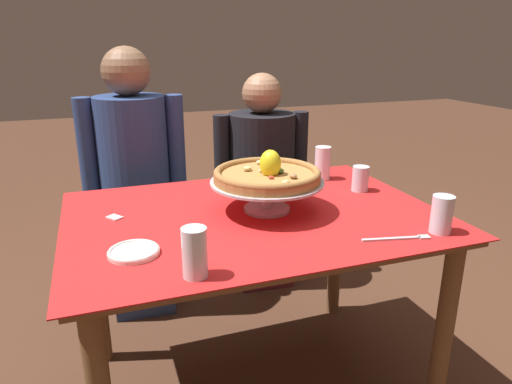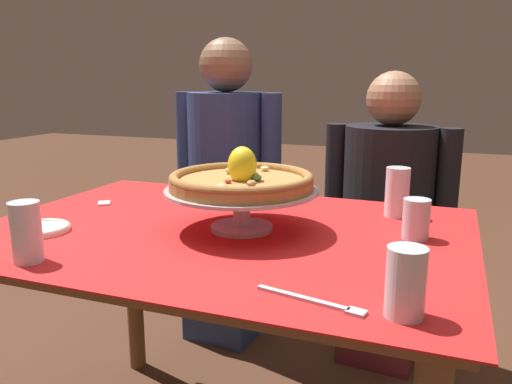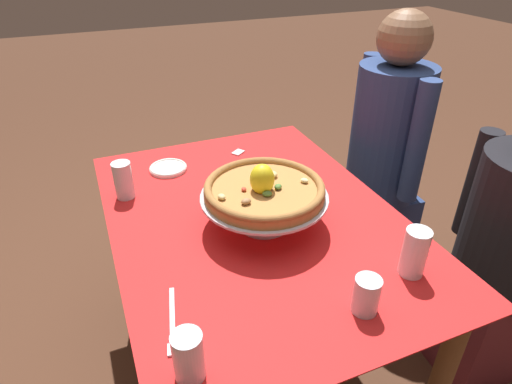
{
  "view_description": "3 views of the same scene",
  "coord_description": "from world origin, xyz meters",
  "px_view_note": "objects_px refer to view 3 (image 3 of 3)",
  "views": [
    {
      "loc": [
        -0.48,
        -1.38,
        1.28
      ],
      "look_at": [
        0.03,
        0.07,
        0.77
      ],
      "focal_mm": 32.36,
      "sensor_mm": 36.0,
      "label": 1
    },
    {
      "loc": [
        0.53,
        -1.14,
        1.09
      ],
      "look_at": [
        0.08,
        0.03,
        0.81
      ],
      "focal_mm": 35.85,
      "sensor_mm": 36.0,
      "label": 2
    },
    {
      "loc": [
        1.06,
        -0.43,
        1.51
      ],
      "look_at": [
        0.03,
        -0.01,
        0.83
      ],
      "focal_mm": 30.48,
      "sensor_mm": 36.0,
      "label": 3
    }
  ],
  "objects_px": {
    "water_glass_front_left": "(124,183)",
    "diner_left": "(383,163)",
    "sugar_packet": "(238,152)",
    "pizza": "(264,189)",
    "water_glass_side_right": "(366,297)",
    "pizza_stand": "(264,203)",
    "dinner_fork": "(172,324)",
    "water_glass_back_right": "(414,255)",
    "water_glass_front_right": "(189,359)",
    "diner_right": "(507,257)",
    "side_plate": "(168,168)"
  },
  "relations": [
    {
      "from": "water_glass_front_left",
      "to": "diner_left",
      "type": "xyz_separation_m",
      "value": [
        -0.04,
        1.12,
        -0.17
      ]
    },
    {
      "from": "sugar_packet",
      "to": "pizza",
      "type": "bearing_deg",
      "value": -11.42
    },
    {
      "from": "water_glass_side_right",
      "to": "pizza_stand",
      "type": "bearing_deg",
      "value": -168.66
    },
    {
      "from": "dinner_fork",
      "to": "water_glass_front_left",
      "type": "bearing_deg",
      "value": -178.37
    },
    {
      "from": "water_glass_front_left",
      "to": "dinner_fork",
      "type": "relative_size",
      "value": 0.63
    },
    {
      "from": "water_glass_side_right",
      "to": "water_glass_back_right",
      "type": "xyz_separation_m",
      "value": [
        -0.06,
        0.19,
        0.02
      ]
    },
    {
      "from": "pizza",
      "to": "dinner_fork",
      "type": "height_order",
      "value": "pizza"
    },
    {
      "from": "pizza_stand",
      "to": "water_glass_front_right",
      "type": "bearing_deg",
      "value": -39.21
    },
    {
      "from": "dinner_fork",
      "to": "diner_right",
      "type": "bearing_deg",
      "value": 90.64
    },
    {
      "from": "water_glass_back_right",
      "to": "sugar_packet",
      "type": "xyz_separation_m",
      "value": [
        -0.85,
        -0.17,
        -0.06
      ]
    },
    {
      "from": "water_glass_front_left",
      "to": "diner_left",
      "type": "height_order",
      "value": "diner_left"
    },
    {
      "from": "pizza",
      "to": "water_glass_front_right",
      "type": "relative_size",
      "value": 3.08
    },
    {
      "from": "water_glass_front_left",
      "to": "sugar_packet",
      "type": "distance_m",
      "value": 0.5
    },
    {
      "from": "water_glass_back_right",
      "to": "side_plate",
      "type": "height_order",
      "value": "water_glass_back_right"
    },
    {
      "from": "water_glass_back_right",
      "to": "water_glass_front_left",
      "type": "height_order",
      "value": "water_glass_back_right"
    },
    {
      "from": "diner_right",
      "to": "water_glass_front_left",
      "type": "bearing_deg",
      "value": -117.28
    },
    {
      "from": "pizza",
      "to": "diner_left",
      "type": "height_order",
      "value": "diner_left"
    },
    {
      "from": "water_glass_side_right",
      "to": "diner_right",
      "type": "bearing_deg",
      "value": 101.52
    },
    {
      "from": "pizza",
      "to": "diner_right",
      "type": "bearing_deg",
      "value": 71.16
    },
    {
      "from": "water_glass_front_left",
      "to": "water_glass_front_right",
      "type": "bearing_deg",
      "value": 1.62
    },
    {
      "from": "diner_left",
      "to": "diner_right",
      "type": "distance_m",
      "value": 0.65
    },
    {
      "from": "side_plate",
      "to": "sugar_packet",
      "type": "xyz_separation_m",
      "value": [
        -0.03,
        0.3,
        -0.01
      ]
    },
    {
      "from": "water_glass_side_right",
      "to": "sugar_packet",
      "type": "xyz_separation_m",
      "value": [
        -0.92,
        0.02,
        -0.04
      ]
    },
    {
      "from": "water_glass_front_right",
      "to": "side_plate",
      "type": "height_order",
      "value": "water_glass_front_right"
    },
    {
      "from": "water_glass_side_right",
      "to": "dinner_fork",
      "type": "bearing_deg",
      "value": -106.74
    },
    {
      "from": "dinner_fork",
      "to": "sugar_packet",
      "type": "xyz_separation_m",
      "value": [
        -0.78,
        0.46,
        -0.0
      ]
    },
    {
      "from": "water_glass_back_right",
      "to": "water_glass_front_right",
      "type": "bearing_deg",
      "value": -82.85
    },
    {
      "from": "water_glass_side_right",
      "to": "water_glass_front_left",
      "type": "xyz_separation_m",
      "value": [
        -0.75,
        -0.46,
        0.01
      ]
    },
    {
      "from": "pizza",
      "to": "water_glass_front_left",
      "type": "height_order",
      "value": "pizza"
    },
    {
      "from": "water_glass_side_right",
      "to": "sugar_packet",
      "type": "bearing_deg",
      "value": 178.97
    },
    {
      "from": "diner_right",
      "to": "pizza",
      "type": "bearing_deg",
      "value": -108.84
    },
    {
      "from": "water_glass_side_right",
      "to": "water_glass_front_right",
      "type": "distance_m",
      "value": 0.44
    },
    {
      "from": "diner_left",
      "to": "pizza",
      "type": "bearing_deg",
      "value": -63.31
    },
    {
      "from": "side_plate",
      "to": "diner_left",
      "type": "relative_size",
      "value": 0.11
    },
    {
      "from": "water_glass_side_right",
      "to": "side_plate",
      "type": "bearing_deg",
      "value": -162.34
    },
    {
      "from": "water_glass_front_left",
      "to": "diner_right",
      "type": "bearing_deg",
      "value": 62.72
    },
    {
      "from": "water_glass_side_right",
      "to": "water_glass_front_right",
      "type": "height_order",
      "value": "water_glass_front_right"
    },
    {
      "from": "pizza_stand",
      "to": "water_glass_back_right",
      "type": "distance_m",
      "value": 0.45
    },
    {
      "from": "water_glass_back_right",
      "to": "diner_left",
      "type": "xyz_separation_m",
      "value": [
        -0.73,
        0.47,
        -0.18
      ]
    },
    {
      "from": "pizza",
      "to": "water_glass_side_right",
      "type": "relative_size",
      "value": 3.71
    },
    {
      "from": "sugar_packet",
      "to": "diner_left",
      "type": "relative_size",
      "value": 0.04
    },
    {
      "from": "pizza_stand",
      "to": "sugar_packet",
      "type": "xyz_separation_m",
      "value": [
        -0.5,
        0.1,
        -0.08
      ]
    },
    {
      "from": "diner_left",
      "to": "diner_right",
      "type": "relative_size",
      "value": 1.12
    },
    {
      "from": "water_glass_side_right",
      "to": "diner_left",
      "type": "height_order",
      "value": "diner_left"
    },
    {
      "from": "side_plate",
      "to": "water_glass_back_right",
      "type": "bearing_deg",
      "value": 30.02
    },
    {
      "from": "side_plate",
      "to": "diner_right",
      "type": "xyz_separation_m",
      "value": [
        0.74,
        0.99,
        -0.19
      ]
    },
    {
      "from": "water_glass_front_right",
      "to": "water_glass_front_left",
      "type": "distance_m",
      "value": 0.76
    },
    {
      "from": "side_plate",
      "to": "dinner_fork",
      "type": "relative_size",
      "value": 0.68
    },
    {
      "from": "water_glass_front_right",
      "to": "water_glass_front_left",
      "type": "xyz_separation_m",
      "value": [
        -0.76,
        -0.02,
        0.01
      ]
    },
    {
      "from": "water_glass_back_right",
      "to": "diner_right",
      "type": "distance_m",
      "value": 0.58
    }
  ]
}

